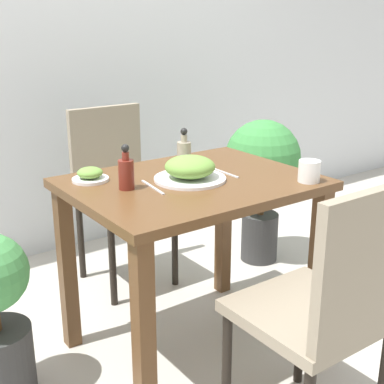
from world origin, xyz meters
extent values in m
plane|color=#B7B2A8|center=(0.00, 0.00, 0.00)|extent=(16.00, 16.00, 0.00)
cube|color=silver|center=(0.00, 1.31, 1.30)|extent=(8.00, 0.05, 2.60)
cube|color=brown|center=(0.00, 0.00, 0.72)|extent=(0.93, 0.72, 0.04)
cube|color=brown|center=(-0.41, -0.31, 0.35)|extent=(0.06, 0.06, 0.70)
cube|color=brown|center=(0.41, -0.31, 0.35)|extent=(0.06, 0.06, 0.70)
cube|color=brown|center=(-0.41, 0.31, 0.35)|extent=(0.06, 0.06, 0.70)
cube|color=brown|center=(0.41, 0.31, 0.35)|extent=(0.06, 0.06, 0.70)
cube|color=gray|center=(0.01, -0.61, 0.45)|extent=(0.42, 0.42, 0.04)
cube|color=gray|center=(0.01, -0.81, 0.69)|extent=(0.40, 0.04, 0.44)
cylinder|color=black|center=(0.19, -0.43, 0.21)|extent=(0.03, 0.03, 0.43)
cylinder|color=black|center=(-0.17, -0.43, 0.21)|extent=(0.03, 0.03, 0.43)
cylinder|color=black|center=(0.19, -0.79, 0.21)|extent=(0.03, 0.03, 0.43)
cube|color=gray|center=(0.07, 0.68, 0.45)|extent=(0.42, 0.42, 0.04)
cube|color=gray|center=(0.07, 0.87, 0.69)|extent=(0.40, 0.04, 0.44)
cylinder|color=black|center=(-0.11, 0.50, 0.21)|extent=(0.03, 0.03, 0.43)
cylinder|color=black|center=(0.25, 0.50, 0.21)|extent=(0.03, 0.03, 0.43)
cylinder|color=black|center=(-0.11, 0.86, 0.21)|extent=(0.03, 0.03, 0.43)
cylinder|color=black|center=(0.25, 0.86, 0.21)|extent=(0.03, 0.03, 0.43)
cylinder|color=white|center=(-0.01, 0.00, 0.75)|extent=(0.28, 0.28, 0.01)
ellipsoid|color=olive|center=(-0.01, 0.00, 0.79)|extent=(0.20, 0.20, 0.08)
cylinder|color=white|center=(-0.33, 0.22, 0.75)|extent=(0.14, 0.14, 0.01)
ellipsoid|color=olive|center=(-0.33, 0.22, 0.77)|extent=(0.10, 0.10, 0.04)
cylinder|color=white|center=(0.35, -0.28, 0.78)|extent=(0.08, 0.08, 0.08)
cylinder|color=maroon|center=(-0.26, 0.04, 0.80)|extent=(0.06, 0.06, 0.11)
cylinder|color=maroon|center=(-0.26, 0.04, 0.86)|extent=(0.03, 0.03, 0.03)
sphere|color=black|center=(-0.26, 0.04, 0.89)|extent=(0.03, 0.03, 0.03)
cylinder|color=gray|center=(0.08, 0.17, 0.80)|extent=(0.06, 0.06, 0.11)
cylinder|color=gray|center=(0.08, 0.17, 0.86)|extent=(0.03, 0.03, 0.03)
sphere|color=black|center=(0.08, 0.17, 0.89)|extent=(0.03, 0.03, 0.03)
cube|color=silver|center=(-0.18, 0.00, 0.74)|extent=(0.03, 0.19, 0.00)
cube|color=silver|center=(0.16, 0.00, 0.74)|extent=(0.01, 0.18, 0.00)
cylinder|color=#333333|center=(-0.76, 0.16, 0.13)|extent=(0.25, 0.25, 0.27)
cylinder|color=#333333|center=(0.82, 0.47, 0.14)|extent=(0.21, 0.21, 0.28)
cylinder|color=brown|center=(0.82, 0.47, 0.34)|extent=(0.04, 0.04, 0.12)
sphere|color=#387F3D|center=(0.82, 0.47, 0.61)|extent=(0.41, 0.41, 0.41)
camera|label=1|loc=(-1.16, -1.61, 1.34)|focal=50.00mm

